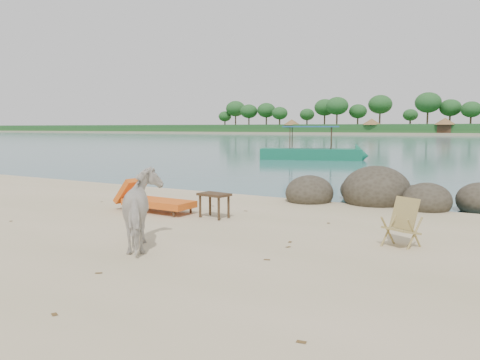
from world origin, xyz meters
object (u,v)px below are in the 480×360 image
at_px(side_table, 214,207).
at_px(boat_near, 311,132).
at_px(boulders, 388,195).
at_px(cow, 145,210).
at_px(deck_chair, 401,225).
at_px(lounge_chair, 159,200).

height_order(side_table, boat_near, boat_near).
distance_m(boulders, side_table, 5.12).
xyz_separation_m(boulders, boat_near, (-8.95, 16.81, 1.57)).
relative_size(cow, side_table, 2.29).
bearing_deg(deck_chair, side_table, -160.51).
height_order(boulders, side_table, boulders).
distance_m(boulders, lounge_chair, 6.24).
bearing_deg(boat_near, side_table, -92.12).
bearing_deg(boat_near, lounge_chair, -96.29).
bearing_deg(boulders, cow, -110.31).
bearing_deg(lounge_chair, deck_chair, -3.04).
bearing_deg(side_table, lounge_chair, -169.33).
distance_m(boulders, cow, 7.46).
distance_m(lounge_chair, boat_near, 21.51).
xyz_separation_m(side_table, lounge_chair, (-1.60, -0.07, 0.06)).
bearing_deg(deck_chair, boulders, 131.95).
bearing_deg(deck_chair, lounge_chair, -157.89).
xyz_separation_m(side_table, deck_chair, (4.29, -0.54, 0.13)).
xyz_separation_m(cow, lounge_chair, (-2.03, 2.78, -0.34)).
xyz_separation_m(boulders, cow, (-2.59, -6.98, 0.43)).
relative_size(boulders, cow, 4.00).
height_order(lounge_chair, deck_chair, deck_chair).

